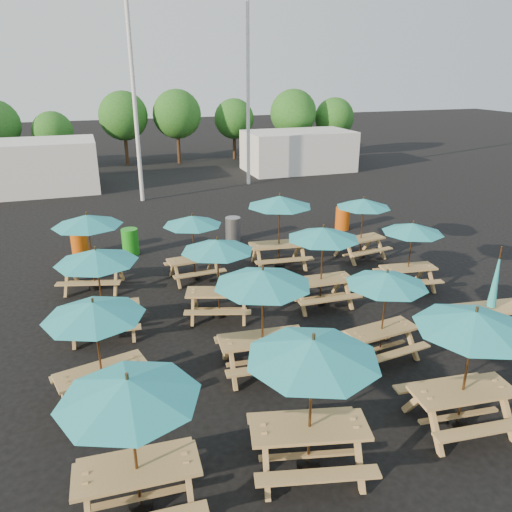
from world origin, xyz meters
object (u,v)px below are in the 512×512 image
object	(u,v)px
picnic_unit_5	(263,284)
picnic_unit_9	(386,284)
picnic_unit_0	(129,398)
picnic_unit_4	(313,357)
waste_bin_3	(342,218)
picnic_unit_3	(88,225)
picnic_unit_8	(474,328)
waste_bin_1	(130,242)
picnic_unit_11	(280,206)
picnic_unit_14	(412,232)
picnic_unit_15	(363,207)
waste_bin_2	(233,229)
picnic_unit_1	(94,316)
waste_bin_0	(80,243)
picnic_unit_2	(97,261)
picnic_unit_10	(323,238)
picnic_unit_13	(492,301)
picnic_unit_6	(217,250)
picnic_unit_7	(193,224)

from	to	relation	value
picnic_unit_5	picnic_unit_9	distance (m)	2.90
picnic_unit_0	picnic_unit_4	xyz separation A→B (m)	(2.86, -0.03, 0.10)
waste_bin_3	picnic_unit_3	bearing A→B (deg)	-163.77
picnic_unit_8	waste_bin_3	xyz separation A→B (m)	(3.91, 12.01, -1.66)
picnic_unit_4	waste_bin_1	bearing A→B (deg)	112.20
picnic_unit_11	picnic_unit_14	xyz separation A→B (m)	(3.15, -3.00, -0.34)
picnic_unit_15	waste_bin_2	world-z (taller)	picnic_unit_15
picnic_unit_15	waste_bin_3	size ratio (longest dim) A/B	2.29
waste_bin_2	waste_bin_3	xyz separation A→B (m)	(4.88, -0.02, 0.00)
picnic_unit_15	waste_bin_2	bearing A→B (deg)	130.24
picnic_unit_9	waste_bin_2	world-z (taller)	picnic_unit_9
picnic_unit_15	waste_bin_2	size ratio (longest dim) A/B	2.29
picnic_unit_1	waste_bin_0	distance (m)	9.40
picnic_unit_0	picnic_unit_14	size ratio (longest dim) A/B	1.13
picnic_unit_5	waste_bin_3	size ratio (longest dim) A/B	2.57
picnic_unit_2	picnic_unit_10	bearing A→B (deg)	2.97
picnic_unit_13	waste_bin_2	xyz separation A→B (m)	(-4.04, 9.41, -0.52)
picnic_unit_8	waste_bin_2	bearing A→B (deg)	100.19
picnic_unit_3	picnic_unit_15	bearing A→B (deg)	13.91
picnic_unit_1	picnic_unit_14	bearing A→B (deg)	3.30
picnic_unit_4	waste_bin_0	xyz separation A→B (m)	(-3.60, 12.31, -1.71)
picnic_unit_5	picnic_unit_8	distance (m)	4.23
picnic_unit_3	picnic_unit_13	world-z (taller)	picnic_unit_13
picnic_unit_4	picnic_unit_14	xyz separation A→B (m)	(6.08, 5.88, -0.35)
waste_bin_2	picnic_unit_15	bearing A→B (deg)	-40.69
picnic_unit_6	waste_bin_2	distance (m)	6.65
picnic_unit_1	picnic_unit_13	distance (m)	9.55
picnic_unit_2	picnic_unit_6	world-z (taller)	picnic_unit_2
waste_bin_2	picnic_unit_14	bearing A→B (deg)	-57.90
picnic_unit_10	waste_bin_3	xyz separation A→B (m)	(4.09, 6.30, -1.56)
picnic_unit_6	picnic_unit_5	bearing A→B (deg)	-66.85
picnic_unit_7	picnic_unit_6	bearing A→B (deg)	-92.83
picnic_unit_0	picnic_unit_6	xyz separation A→B (m)	(2.86, 5.92, -0.14)
waste_bin_0	waste_bin_1	world-z (taller)	same
picnic_unit_3	picnic_unit_9	distance (m)	8.95
picnic_unit_2	waste_bin_0	xyz separation A→B (m)	(-0.52, 6.38, -1.55)
picnic_unit_8	picnic_unit_10	bearing A→B (deg)	97.39
picnic_unit_15	picnic_unit_10	bearing A→B (deg)	-144.48
waste_bin_0	waste_bin_3	xyz separation A→B (m)	(10.68, -0.28, 0.00)
picnic_unit_14	picnic_unit_9	bearing A→B (deg)	-125.61
picnic_unit_1	picnic_unit_6	bearing A→B (deg)	28.26
picnic_unit_4	waste_bin_1	distance (m)	12.10
picnic_unit_5	waste_bin_2	distance (m)	9.33
picnic_unit_6	picnic_unit_11	world-z (taller)	picnic_unit_11
picnic_unit_9	waste_bin_1	size ratio (longest dim) A/B	2.25
picnic_unit_2	picnic_unit_7	size ratio (longest dim) A/B	1.08
picnic_unit_4	picnic_unit_11	distance (m)	9.36
picnic_unit_13	picnic_unit_9	bearing A→B (deg)	-174.02
picnic_unit_4	picnic_unit_13	size ratio (longest dim) A/B	1.08
picnic_unit_1	picnic_unit_7	world-z (taller)	picnic_unit_1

